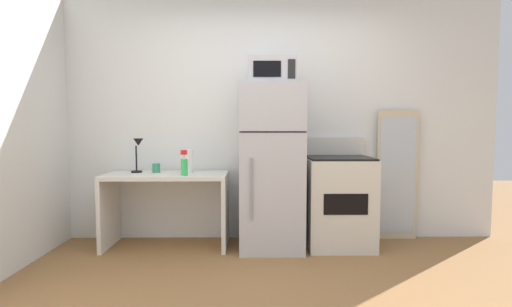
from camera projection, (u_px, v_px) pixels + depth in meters
ground_plane at (275, 306)px, 2.67m from camera, size 12.00×12.00×0.00m
wall_back_white at (266, 120)px, 4.27m from camera, size 5.00×0.10×2.60m
desk at (167, 195)px, 3.96m from camera, size 1.23×0.57×0.75m
desk_lamp at (138, 149)px, 4.00m from camera, size 0.14×0.12×0.35m
spray_bottle at (184, 165)px, 3.78m from camera, size 0.06×0.06×0.25m
coffee_mug at (156, 168)px, 4.03m from camera, size 0.08×0.08×0.09m
paper_towel_roll at (187, 161)px, 3.97m from camera, size 0.11×0.11×0.24m
refrigerator at (271, 167)px, 3.91m from camera, size 0.62×0.68×1.64m
microwave at (272, 71)px, 3.82m from camera, size 0.46×0.35×0.26m
oven_range at (339, 201)px, 3.97m from camera, size 0.65×0.61×1.10m
leaning_mirror at (397, 175)px, 4.22m from camera, size 0.44×0.03×1.40m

